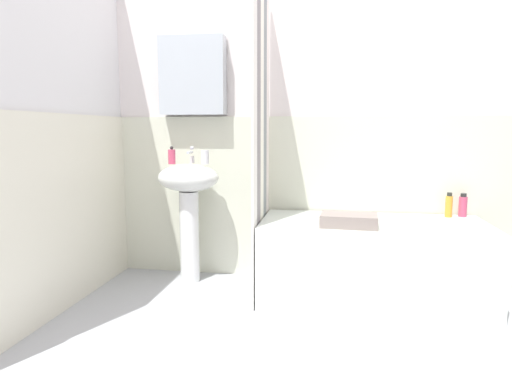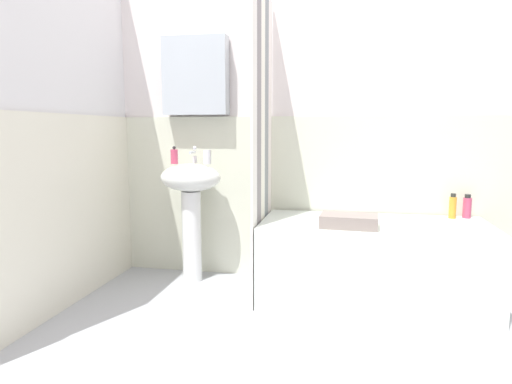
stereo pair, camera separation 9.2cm
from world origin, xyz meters
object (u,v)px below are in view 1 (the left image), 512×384
toothbrush_cup (205,157)px  conditioner_bottle (449,206)px  soap_dispenser (172,156)px  shampoo_bottle (463,206)px  towel_folded (349,220)px  bathtub (372,260)px  sink (189,196)px

toothbrush_cup → conditioner_bottle: 1.71m
toothbrush_cup → soap_dispenser: bearing=-170.5°
soap_dispenser → shampoo_bottle: size_ratio=0.79×
soap_dispenser → toothbrush_cup: bearing=9.5°
conditioner_bottle → towel_folded: conditioner_bottle is taller
soap_dispenser → bathtub: size_ratio=0.09×
soap_dispenser → conditioner_bottle: bearing=3.6°
towel_folded → sink: bearing=164.2°
bathtub → towel_folded: size_ratio=4.19×
bathtub → towel_folded: (-0.16, -0.17, 0.30)m
toothbrush_cup → towel_folded: toothbrush_cup is taller
bathtub → conditioner_bottle: (0.52, 0.24, 0.34)m
bathtub → soap_dispenser: bearing=175.0°
sink → bathtub: (1.28, -0.15, -0.37)m
sink → conditioner_bottle: sink is taller
soap_dispenser → shampoo_bottle: 2.04m
bathtub → shampoo_bottle: 0.75m
sink → shampoo_bottle: 1.90m
sink → shampoo_bottle: (1.90, 0.13, -0.04)m
sink → toothbrush_cup: size_ratio=8.76×
bathtub → shampoo_bottle: bearing=24.0°
soap_dispenser → shampoo_bottle: soap_dispenser is taller
bathtub → toothbrush_cup: bearing=172.1°
soap_dispenser → towel_folded: bearing=-13.4°
toothbrush_cup → towel_folded: (1.00, -0.33, -0.36)m
sink → soap_dispenser: 0.31m
shampoo_bottle → towel_folded: shampoo_bottle is taller
shampoo_bottle → conditioner_bottle: (-0.10, -0.03, 0.00)m
toothbrush_cup → bathtub: (1.16, -0.16, -0.65)m
toothbrush_cup → bathtub: size_ratio=0.07×
conditioner_bottle → bathtub: bearing=-154.8°
sink → conditioner_bottle: 1.80m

